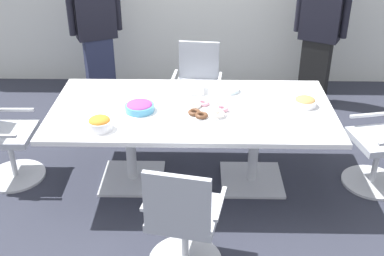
% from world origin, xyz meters
% --- Properties ---
extents(ground_plane, '(10.00, 10.00, 0.01)m').
position_xyz_m(ground_plane, '(0.00, 0.00, -0.01)').
color(ground_plane, '#2D303D').
extents(conference_table, '(2.40, 1.20, 0.75)m').
position_xyz_m(conference_table, '(0.00, 0.00, 0.63)').
color(conference_table, white).
rests_on(conference_table, ground).
extents(office_chair_0, '(0.64, 0.64, 0.91)m').
position_xyz_m(office_chair_0, '(-0.04, -1.10, 0.41)').
color(office_chair_0, silver).
rests_on(office_chair_0, ground).
extents(office_chair_2, '(0.59, 0.59, 0.91)m').
position_xyz_m(office_chair_2, '(0.03, 1.10, 0.41)').
color(office_chair_2, silver).
rests_on(office_chair_2, ground).
extents(office_chair_3, '(0.55, 0.55, 0.91)m').
position_xyz_m(office_chair_3, '(-1.70, 0.02, 0.41)').
color(office_chair_3, silver).
rests_on(office_chair_3, ground).
extents(person_standing_0, '(0.59, 0.38, 1.72)m').
position_xyz_m(person_standing_0, '(-1.13, 1.65, 0.89)').
color(person_standing_0, '#232842').
rests_on(person_standing_0, ground).
extents(person_standing_1, '(0.58, 0.40, 1.67)m').
position_xyz_m(person_standing_1, '(1.43, 1.70, 0.87)').
color(person_standing_1, black).
rests_on(person_standing_1, ground).
extents(snack_bowl_candy_mix, '(0.24, 0.24, 0.09)m').
position_xyz_m(snack_bowl_candy_mix, '(-0.44, -0.07, 0.79)').
color(snack_bowl_candy_mix, '#4C9EC6').
rests_on(snack_bowl_candy_mix, conference_table).
extents(snack_bowl_chips_orange, '(0.19, 0.19, 0.12)m').
position_xyz_m(snack_bowl_chips_orange, '(-0.71, -0.40, 0.81)').
color(snack_bowl_chips_orange, white).
rests_on(snack_bowl_chips_orange, conference_table).
extents(snack_bowl_cookies, '(0.19, 0.19, 0.08)m').
position_xyz_m(snack_bowl_cookies, '(0.97, 0.05, 0.79)').
color(snack_bowl_cookies, white).
rests_on(snack_bowl_cookies, conference_table).
extents(donut_platter, '(0.35, 0.35, 0.04)m').
position_xyz_m(donut_platter, '(0.13, -0.08, 0.77)').
color(donut_platter, white).
rests_on(donut_platter, conference_table).
extents(plate_stack, '(0.20, 0.20, 0.04)m').
position_xyz_m(plate_stack, '(0.33, 0.34, 0.77)').
color(plate_stack, white).
rests_on(plate_stack, conference_table).
extents(napkin_pile, '(0.17, 0.17, 0.08)m').
position_xyz_m(napkin_pile, '(0.02, 0.33, 0.79)').
color(napkin_pile, white).
rests_on(napkin_pile, conference_table).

